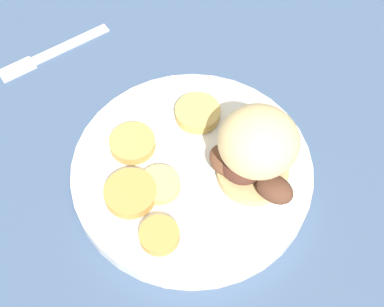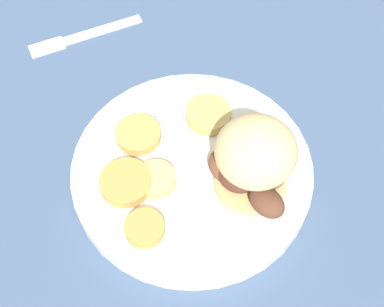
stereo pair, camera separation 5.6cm
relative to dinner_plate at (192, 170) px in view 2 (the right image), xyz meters
name	(u,v)px [view 2 (the right image)]	position (x,y,z in m)	size (l,w,h in m)	color
ground_plane	(192,176)	(0.00, 0.00, -0.01)	(4.00, 4.00, 0.00)	#3D5170
dinner_plate	(192,170)	(0.00, 0.00, 0.00)	(0.27, 0.27, 0.02)	white
sandwich	(254,161)	(0.06, -0.03, 0.06)	(0.09, 0.11, 0.10)	tan
potato_round_0	(145,228)	(-0.06, -0.07, 0.02)	(0.04, 0.04, 0.01)	#BC8942
potato_round_1	(156,179)	(-0.04, -0.01, 0.02)	(0.04, 0.04, 0.01)	#DBB766
potato_round_2	(126,183)	(-0.07, -0.01, 0.02)	(0.06, 0.06, 0.01)	#BC8942
potato_round_3	(208,115)	(0.03, 0.06, 0.02)	(0.05, 0.05, 0.01)	tan
potato_round_4	(138,134)	(-0.05, 0.05, 0.02)	(0.05, 0.05, 0.01)	tan
fork	(84,35)	(-0.10, 0.24, -0.01)	(0.16, 0.05, 0.00)	silver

